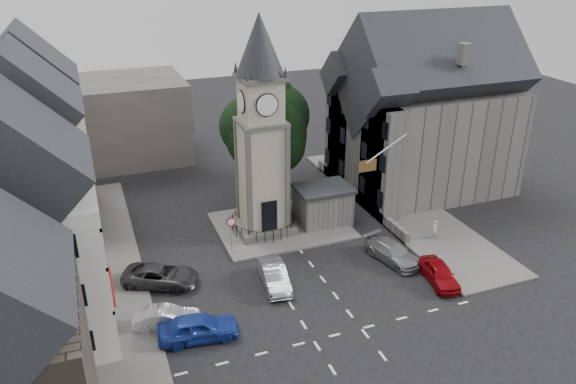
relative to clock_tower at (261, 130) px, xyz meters
name	(u,v)px	position (x,y,z in m)	size (l,w,h in m)	color
ground	(302,284)	(0.00, -7.99, -8.12)	(120.00, 120.00, 0.00)	black
pavement_west	(97,273)	(-12.50, -1.99, -8.05)	(6.00, 30.00, 0.14)	#595651
pavement_east	(398,205)	(12.00, 0.01, -8.05)	(6.00, 26.00, 0.14)	#595651
central_island	(281,225)	(1.50, 0.01, -8.04)	(10.00, 8.00, 0.16)	#595651
road_markings	(338,334)	(0.00, -13.49, -8.12)	(20.00, 8.00, 0.01)	silver
clock_tower	(261,130)	(0.00, 0.00, 0.00)	(4.86, 4.86, 16.25)	#4C4944
stone_shelter	(323,205)	(4.80, -0.49, -6.57)	(4.30, 3.30, 3.08)	#5B5954
town_tree	(266,122)	(2.00, 5.01, -1.15)	(7.20, 7.20, 10.80)	black
warning_sign_post	(231,228)	(-3.20, -2.56, -6.09)	(0.70, 0.19, 2.85)	black
terrace_pink	(35,141)	(-15.50, 8.01, -1.54)	(8.10, 7.60, 12.80)	tan
terrace_cream	(31,179)	(-15.50, 0.01, -1.54)	(8.10, 7.60, 12.80)	beige
terrace_tudor	(27,243)	(-15.50, -7.99, -1.93)	(8.10, 7.60, 12.00)	silver
backdrop_west	(82,124)	(-12.00, 20.01, -4.12)	(20.00, 10.00, 8.00)	#4C4944
east_building	(422,120)	(15.59, 3.01, -1.86)	(14.40, 11.40, 12.60)	#5B5954
east_boundary_wall	(358,196)	(9.20, 2.01, -7.67)	(0.40, 16.00, 0.90)	#5B5954
flagpole	(386,149)	(8.00, -3.99, -1.12)	(3.68, 0.10, 2.74)	white
car_west_blue	(198,327)	(-7.50, -11.04, -7.35)	(1.82, 4.53, 1.54)	#1C359D
car_west_silver	(167,318)	(-8.98, -9.35, -7.49)	(1.33, 3.81, 1.26)	#A8ACB0
car_west_grey	(161,276)	(-8.61, -4.84, -7.44)	(2.26, 4.90, 1.36)	#313134
car_island_silver	(274,276)	(-1.74, -7.49, -7.42)	(1.48, 4.25, 1.40)	gray
car_island_east	(392,252)	(7.00, -7.49, -7.46)	(1.85, 4.56, 1.32)	gray
car_east_red	(440,273)	(8.50, -10.99, -7.45)	(1.59, 3.95, 1.35)	maroon
pedestrian	(434,230)	(11.50, -5.94, -7.34)	(0.57, 0.38, 1.57)	beige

